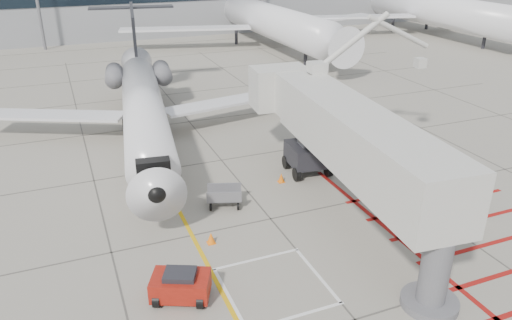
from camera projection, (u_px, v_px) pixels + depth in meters
name	position (u px, v px, depth m)	size (l,w,h in m)	color
ground_plane	(306.00, 262.00, 22.29)	(260.00, 260.00, 0.00)	gray
regional_jet	(143.00, 96.00, 31.92)	(24.00, 30.26, 7.93)	silver
jet_bridge	(358.00, 151.00, 23.87)	(9.19, 19.40, 7.76)	beige
pushback_tug	(181.00, 284.00, 19.78)	(2.29, 1.43, 1.33)	maroon
baggage_cart	(224.00, 196.00, 26.67)	(1.84, 1.16, 1.16)	#5B5B60
ground_power_unit	(458.00, 202.00, 25.20)	(2.59, 1.51, 2.05)	beige
cone_nose	(211.00, 238.00, 23.54)	(0.40, 0.40, 0.56)	orange
cone_side	(281.00, 178.00, 29.45)	(0.40, 0.40, 0.56)	orange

